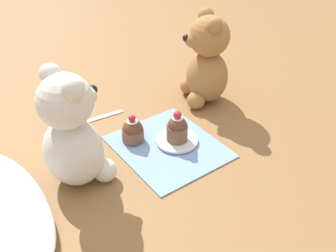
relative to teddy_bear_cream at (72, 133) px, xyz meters
name	(u,v)px	position (x,y,z in m)	size (l,w,h in m)	color
ground_plane	(168,147)	(-0.02, -0.20, -0.11)	(4.00, 4.00, 0.00)	olive
knitted_placemat	(168,146)	(-0.02, -0.20, -0.10)	(0.23, 0.20, 0.01)	#7A9ED1
tulle_cloth	(0,205)	(0.00, 0.15, -0.09)	(0.35, 0.15, 0.04)	silver
teddy_bear_cream	(72,133)	(0.00, 0.00, 0.00)	(0.13, 0.13, 0.23)	silver
teddy_bear_tan	(206,62)	(0.08, -0.39, 0.00)	(0.15, 0.14, 0.23)	#A3703D
cupcake_near_cream_bear	(133,131)	(0.04, -0.15, -0.08)	(0.05, 0.05, 0.06)	brown
saucer_plate	(178,141)	(-0.03, -0.22, -0.10)	(0.09, 0.09, 0.01)	silver
cupcake_near_tan_bear	(178,129)	(-0.03, -0.22, -0.07)	(0.05, 0.05, 0.07)	brown
teaspoon	(103,116)	(0.16, -0.14, -0.10)	(0.10, 0.01, 0.01)	silver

